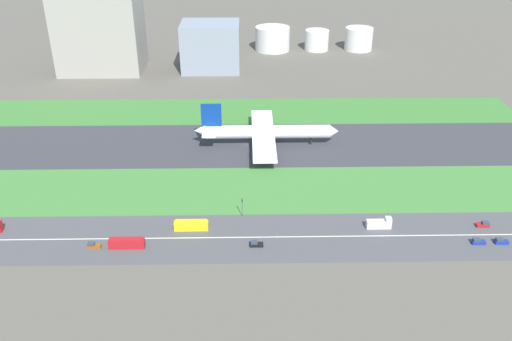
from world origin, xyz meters
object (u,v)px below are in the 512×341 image
Objects in this scene: truck_0 at (380,224)px; bus_0 at (127,243)px; car_5 at (93,246)px; car_3 at (501,241)px; traffic_light at (242,206)px; bus_1 at (191,225)px; car_2 at (483,224)px; airliner at (264,132)px; fuel_tank_west at (272,39)px; fuel_tank_centre at (317,40)px; car_1 at (478,242)px; fuel_tank_east at (359,39)px; hangar_building at (211,46)px; terminal_building at (99,29)px; car_0 at (256,244)px.

bus_0 is at bearing -173.25° from truck_0.
car_3 is (133.16, 0.00, 0.00)m from car_5.
traffic_light reaches higher than bus_0.
truck_0 is at bearing 0.00° from bus_1.
airliner is at bearing 137.25° from car_2.
traffic_light is at bearing 170.36° from truck_0.
fuel_tank_west is at bearing -74.81° from car_3.
airliner reaches higher than fuel_tank_centre.
car_1 is at bearing -13.10° from traffic_light.
car_5 is 0.38× the size of bus_0.
car_3 is at bearing -180.00° from bus_0.
fuel_tank_east is (119.41, 237.00, 5.99)m from bus_0.
car_1 is (125.60, 0.00, 0.00)m from car_5.
fuel_tank_centre is (100.38, 237.00, 6.10)m from car_5.
terminal_building is at bearing 180.00° from hangar_building.
hangar_building is at bearing 90.97° from bus_1.
terminal_building reaches higher than car_3.
car_0 is 0.61× the size of traffic_light.
fuel_tank_west is (109.21, 45.00, -17.72)m from terminal_building.
fuel_tank_west reaches higher than car_2.
bus_1 is at bearing -99.49° from fuel_tank_west.
fuel_tank_east reaches higher than bus_1.
car_5 is at bearing -175.64° from car_2.
car_5 is at bearing -174.01° from truck_0.
car_5 is 32.46m from bus_1.
car_5 is 0.08× the size of terminal_building.
hangar_building is 85.75m from fuel_tank_centre.
car_1 is 0.23× the size of fuel_tank_east.
car_2 is 0.26× the size of fuel_tank_centre.
car_2 is at bearing -60.37° from hangar_building.
bus_1 is at bearing -107.03° from fuel_tank_centre.
fuel_tank_west reaches higher than bus_1.
terminal_building is 3.08× the size of fuel_tank_centre.
fuel_tank_east is (77.53, 237.00, 6.88)m from car_0.
traffic_light is at bearing -75.95° from car_0.
car_3 is at bearing -14.80° from truck_0.
terminal_building reaches higher than hangar_building.
car_5 is 0.61× the size of traffic_light.
fuel_tank_east is at bearing -118.80° from car_5.
car_0 is 237.66m from fuel_tank_west.
terminal_building reaches higher than bus_1.
car_5 is at bearing -112.95° from fuel_tank_centre.
terminal_building is at bearing -165.23° from fuel_tank_east.
fuel_tank_west is (-56.79, 237.00, 7.27)m from car_1.
truck_0 is 0.72× the size of bus_0.
car_5 is 133.16m from car_3.
bus_0 is at bearing -153.44° from bus_1.
airliner reaches higher than truck_0.
hangar_building is at bearing 110.35° from truck_0.
fuel_tank_west reaches higher than bus_0.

